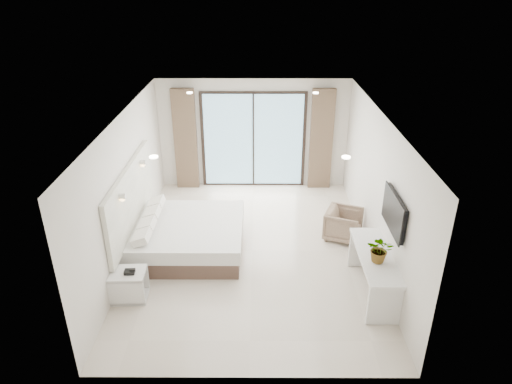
# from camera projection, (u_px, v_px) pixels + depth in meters

# --- Properties ---
(ground) EXTENTS (6.20, 6.20, 0.00)m
(ground) POSITION_uv_depth(u_px,v_px,m) (252.00, 251.00, 8.94)
(ground) COLOR beige
(ground) RESTS_ON ground
(room_shell) EXTENTS (4.62, 6.22, 2.72)m
(room_shell) POSITION_uv_depth(u_px,v_px,m) (242.00, 162.00, 8.90)
(room_shell) COLOR silver
(room_shell) RESTS_ON ground
(bed) EXTENTS (2.10, 2.00, 0.73)m
(bed) POSITION_uv_depth(u_px,v_px,m) (187.00, 236.00, 8.83)
(bed) COLOR brown
(bed) RESTS_ON ground
(nightstand) EXTENTS (0.59, 0.49, 0.51)m
(nightstand) POSITION_uv_depth(u_px,v_px,m) (129.00, 285.00, 7.54)
(nightstand) COLOR silver
(nightstand) RESTS_ON ground
(phone) EXTENTS (0.18, 0.14, 0.06)m
(phone) POSITION_uv_depth(u_px,v_px,m) (130.00, 272.00, 7.39)
(phone) COLOR black
(phone) RESTS_ON nightstand
(console_desk) EXTENTS (0.54, 1.72, 0.77)m
(console_desk) POSITION_uv_depth(u_px,v_px,m) (374.00, 265.00, 7.53)
(console_desk) COLOR silver
(console_desk) RESTS_ON ground
(plant) EXTENTS (0.53, 0.56, 0.35)m
(plant) POSITION_uv_depth(u_px,v_px,m) (380.00, 252.00, 7.19)
(plant) COLOR #33662D
(plant) RESTS_ON console_desk
(armchair) EXTENTS (0.84, 0.87, 0.70)m
(armchair) POSITION_uv_depth(u_px,v_px,m) (344.00, 223.00, 9.22)
(armchair) COLOR #9C8166
(armchair) RESTS_ON ground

